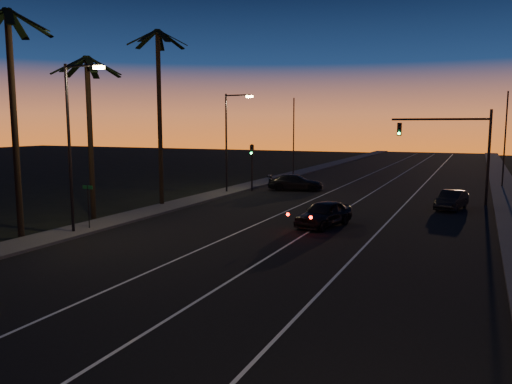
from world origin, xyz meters
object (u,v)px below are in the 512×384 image
at_px(lead_car, 324,214).
at_px(cross_car, 295,182).
at_px(signal_mast, 455,140).
at_px(right_car, 451,200).

height_order(lead_car, cross_car, lead_car).
distance_m(signal_mast, lead_car, 14.56).
bearing_deg(lead_car, right_car, 55.30).
bearing_deg(right_car, signal_mast, 92.34).
bearing_deg(lead_car, signal_mast, 63.05).
bearing_deg(signal_mast, right_car, -87.66).
height_order(signal_mast, cross_car, signal_mast).
xyz_separation_m(lead_car, cross_car, (-6.98, 14.63, -0.02)).
bearing_deg(cross_car, signal_mast, -9.21).
relative_size(signal_mast, cross_car, 1.33).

